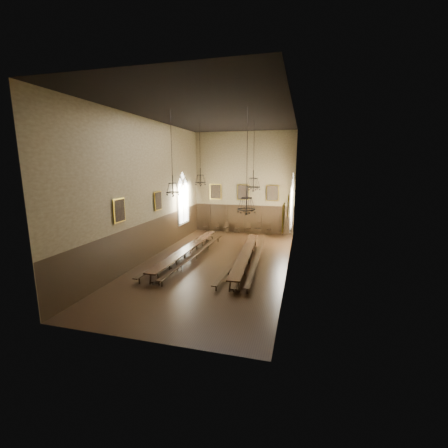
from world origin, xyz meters
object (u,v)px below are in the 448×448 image
at_px(table_right, 246,258).
at_px(chair_0, 206,228).
at_px(chair_7, 282,233).
at_px(chandelier_front_right, 246,203).
at_px(chair_4, 248,230).
at_px(chair_5, 258,231).
at_px(chandelier_back_left, 200,178).
at_px(chair_3, 237,230).
at_px(chair_6, 269,232).
at_px(chair_1, 216,229).
at_px(bench_right_outer, 256,261).
at_px(chair_2, 226,229).
at_px(bench_left_inner, 196,255).
at_px(chandelier_front_left, 173,186).
at_px(table_left, 188,253).
at_px(bench_left_outer, 179,255).
at_px(chandelier_back_right, 253,183).
at_px(bench_right_inner, 238,260).

distance_m(table_right, chair_0, 9.92).
relative_size(table_right, chair_7, 10.59).
bearing_deg(chandelier_front_right, chair_4, 99.55).
xyz_separation_m(chair_5, chandelier_back_left, (-3.26, -6.00, 4.88)).
relative_size(chair_3, chair_6, 0.97).
bearing_deg(chair_6, chair_5, -170.79).
distance_m(chair_1, chair_4, 2.98).
xyz_separation_m(bench_right_outer, chair_2, (-4.13, 8.40, 0.03)).
xyz_separation_m(table_right, bench_left_inner, (-3.29, 0.00, -0.09)).
bearing_deg(bench_right_outer, chair_7, 83.69).
bearing_deg(chair_0, chair_2, -18.39).
xyz_separation_m(chair_5, chair_7, (2.11, -0.07, -0.04)).
xyz_separation_m(chair_0, chandelier_front_left, (1.76, -10.86, 4.71)).
bearing_deg(chair_0, table_left, -96.60).
relative_size(chair_1, chair_6, 0.92).
bearing_deg(chair_0, chair_6, -17.01).
bearing_deg(table_right, chair_7, 78.79).
distance_m(bench_left_outer, bench_right_outer, 5.19).
bearing_deg(chandelier_front_left, chair_6, 69.07).
bearing_deg(chair_2, chair_3, 17.69).
xyz_separation_m(bench_left_outer, chair_4, (3.13, 8.48, 0.01)).
bearing_deg(chandelier_back_right, chair_2, 119.99).
relative_size(table_right, chair_3, 10.68).
xyz_separation_m(bench_right_outer, chandelier_back_left, (-4.45, 2.44, 4.92)).
height_order(chandelier_back_left, chandelier_front_left, same).
height_order(bench_left_inner, chandelier_front_right, chandelier_front_right).
xyz_separation_m(table_right, chair_4, (-1.35, 8.33, -0.09)).
height_order(chair_0, chair_3, chair_3).
xyz_separation_m(table_right, bench_right_inner, (-0.41, -0.22, -0.11)).
height_order(bench_left_outer, bench_right_outer, bench_left_outer).
relative_size(bench_left_outer, chandelier_front_left, 2.19).
height_order(bench_left_inner, chair_0, chair_0).
distance_m(table_right, chair_6, 8.34).
relative_size(chair_0, chair_2, 0.89).
height_order(table_left, chair_3, chair_3).
bearing_deg(chandelier_back_right, chair_5, 94.76).
relative_size(table_right, bench_right_inner, 1.05).
relative_size(bench_left_outer, chandelier_front_right, 1.84).
xyz_separation_m(bench_left_inner, chair_5, (2.82, 8.30, 0.02)).
bearing_deg(chair_1, bench_left_outer, -81.21).
bearing_deg(bench_left_inner, chandelier_back_left, 100.92).
height_order(table_left, chair_7, chair_7).
bearing_deg(chair_7, table_left, -111.08).
bearing_deg(chair_7, bench_right_inner, -91.02).
height_order(bench_left_inner, chair_1, chair_1).
xyz_separation_m(chair_1, chair_7, (5.97, -0.04, 0.02)).
xyz_separation_m(chair_4, chair_6, (1.87, -0.00, -0.01)).
bearing_deg(chair_1, table_left, -76.95).
relative_size(chandelier_back_right, chandelier_front_right, 0.84).
bearing_deg(bench_right_outer, chandelier_front_left, -150.95).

